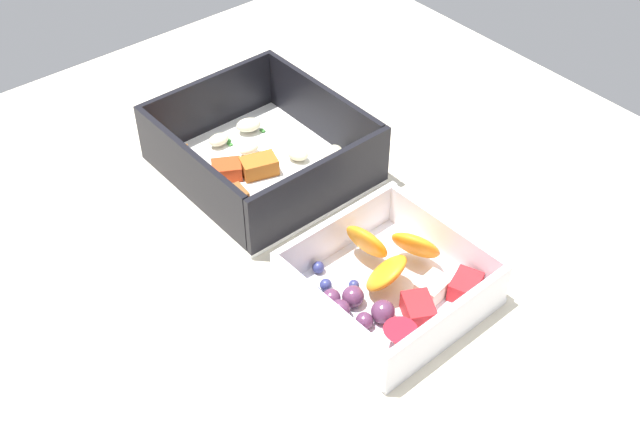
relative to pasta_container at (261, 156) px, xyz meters
The scene contains 3 objects.
table_surface 9.82cm from the pasta_container, 168.92° to the left, with size 80.00×80.00×2.00cm, color beige.
pasta_container is the anchor object (origin of this frame).
fruit_bowl 20.69cm from the pasta_container, behind, with size 14.63×14.72×5.19cm.
Camera 1 is at (-43.63, 34.02, 53.29)cm, focal length 45.10 mm.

